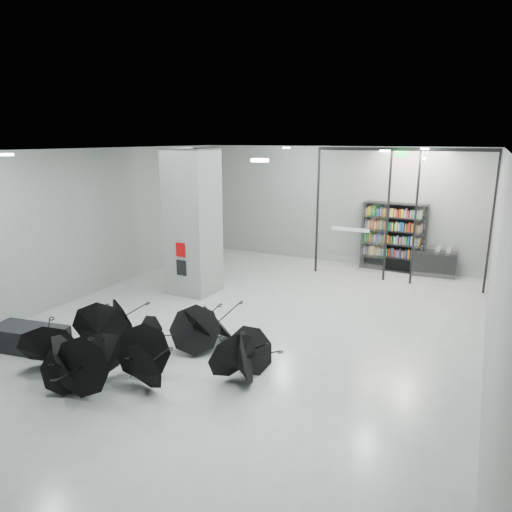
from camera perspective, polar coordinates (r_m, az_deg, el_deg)
The scene contains 10 objects.
room at distance 9.86m, azimuth -2.34°, elevation 6.03°, with size 14.00×14.02×4.01m.
column at distance 12.98m, azimuth -7.75°, elevation 4.12°, with size 1.20×1.20×4.00m, color slate.
fire_cabinet at distance 12.61m, azimuth -9.23°, elevation 0.76°, with size 0.28×0.04×0.38m, color #A50A07.
info_panel at distance 12.74m, azimuth -9.14°, elevation -1.43°, with size 0.30×0.03×0.42m, color black.
exit_sign at distance 14.05m, azimuth 17.40°, elevation 11.85°, with size 0.30×0.06×0.15m, color #0CE533.
glass_partition at distance 14.39m, azimuth 17.02°, elevation 5.35°, with size 5.06×0.08×4.00m.
bench at distance 10.77m, azimuth -26.03°, elevation -9.08°, with size 1.56×0.67×0.50m, color black.
bookshelf at distance 15.83m, azimuth 16.51°, elevation 2.23°, with size 2.03×0.41×2.24m, color black, non-canonical shape.
shop_counter at distance 15.78m, azimuth 20.97°, elevation -0.85°, with size 1.33×0.53×0.80m, color black.
umbrella_cluster at distance 9.23m, azimuth -13.38°, elevation -11.46°, with size 4.73×4.31×1.30m.
Camera 1 is at (4.72, -8.55, 4.24)m, focal length 32.60 mm.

